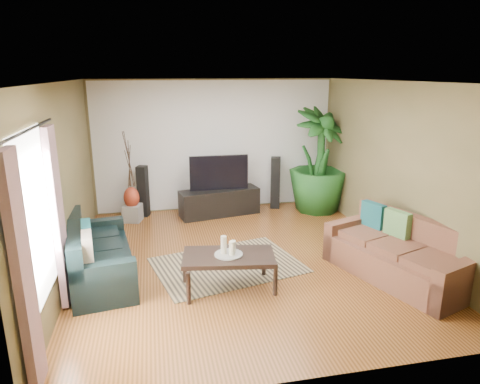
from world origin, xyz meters
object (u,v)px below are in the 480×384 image
object	(u,v)px
speaker_left	(143,191)
speaker_right	(275,183)
tv_stand	(219,202)
pedestal	(133,213)
potted_plant	(319,161)
vase	(132,198)
sofa_left	(100,251)
sofa_right	(398,250)
coffee_table	(229,272)
television	(219,173)
side_table	(94,246)

from	to	relation	value
speaker_left	speaker_right	world-z (taller)	speaker_right
tv_stand	pedestal	size ratio (longest dim) A/B	4.89
potted_plant	vase	size ratio (longest dim) A/B	5.09
speaker_left	speaker_right	xyz separation A→B (m)	(2.76, 0.00, 0.03)
speaker_left	pedestal	xyz separation A→B (m)	(-0.22, -0.28, -0.35)
speaker_left	vase	bearing A→B (deg)	-108.19
sofa_left	potted_plant	distance (m)	4.79
sofa_right	speaker_right	size ratio (longest dim) A/B	1.85
coffee_table	vase	bearing A→B (deg)	122.80
pedestal	vase	size ratio (longest dim) A/B	0.78
tv_stand	potted_plant	xyz separation A→B (m)	(2.07, -0.12, 0.80)
speaker_left	speaker_right	bearing A→B (deg)	19.71
coffee_table	vase	xyz separation A→B (m)	(-1.36, 3.07, 0.23)
sofa_right	television	distance (m)	3.88
speaker_left	side_table	bearing A→B (deg)	-90.19
sofa_left	television	bearing A→B (deg)	-48.53
sofa_left	side_table	world-z (taller)	sofa_left
speaker_left	pedestal	world-z (taller)	speaker_left
side_table	pedestal	bearing A→B (deg)	73.56
pedestal	speaker_right	bearing A→B (deg)	5.39
speaker_right	side_table	xyz separation A→B (m)	(-3.50, -2.03, -0.32)
sofa_right	pedestal	world-z (taller)	sofa_right
sofa_right	potted_plant	distance (m)	3.21
speaker_right	vase	size ratio (longest dim) A/B	2.61
speaker_right	side_table	distance (m)	4.06
tv_stand	coffee_table	bearing A→B (deg)	-107.66
speaker_left	television	bearing A→B (deg)	11.14
sofa_left	vase	xyz separation A→B (m)	(0.34, 2.41, 0.05)
sofa_right	sofa_left	bearing A→B (deg)	-120.89
coffee_table	tv_stand	world-z (taller)	tv_stand
sofa_right	television	size ratio (longest dim) A/B	1.73
coffee_table	speaker_left	bearing A→B (deg)	117.71
pedestal	vase	bearing A→B (deg)	0.00
television	speaker_right	bearing A→B (deg)	10.32
vase	side_table	distance (m)	1.84
tv_stand	sofa_left	bearing A→B (deg)	-141.17
coffee_table	television	distance (m)	3.21
speaker_left	vase	xyz separation A→B (m)	(-0.22, -0.28, -0.04)
pedestal	tv_stand	bearing A→B (deg)	1.11
potted_plant	coffee_table	bearing A→B (deg)	-129.19
speaker_right	potted_plant	distance (m)	1.03
sofa_right	coffee_table	size ratio (longest dim) A/B	1.68
vase	potted_plant	bearing A→B (deg)	-1.26
television	sofa_right	bearing A→B (deg)	-58.43
television	speaker_right	xyz separation A→B (m)	(1.25, 0.23, -0.33)
sofa_left	speaker_left	xyz separation A→B (m)	(0.56, 2.69, 0.09)
side_table	speaker_left	bearing A→B (deg)	70.09
speaker_right	potted_plant	world-z (taller)	potted_plant
tv_stand	television	size ratio (longest dim) A/B	1.36
sofa_left	sofa_right	bearing A→B (deg)	-109.78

